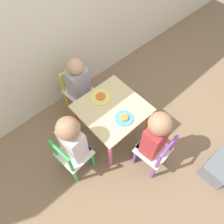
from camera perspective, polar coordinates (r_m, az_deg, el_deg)
name	(u,v)px	position (r m, az deg, el deg)	size (l,w,h in m)	color
ground_plane	(112,132)	(2.30, 0.00, -5.31)	(6.00, 6.00, 0.00)	#7F664C
kids_table	(112,112)	(1.97, 0.00, -0.05)	(0.55, 0.55, 0.45)	beige
chair_yellow	(78,91)	(2.31, -8.97, 5.46)	(0.27, 0.27, 0.52)	silver
chair_purple	(155,152)	(1.96, 11.15, -10.32)	(0.28, 0.28, 0.52)	silver
chair_green	(72,156)	(1.94, -10.30, -11.25)	(0.28, 0.28, 0.52)	silver
child_back	(80,84)	(2.15, -8.47, 7.36)	(0.21, 0.21, 0.71)	#4C608E
child_front	(154,136)	(1.77, 10.82, -6.29)	(0.21, 0.23, 0.79)	#38383D
child_left	(74,140)	(1.76, -9.94, -7.27)	(0.23, 0.21, 0.77)	#4C608E
plate_back	(101,97)	(1.97, -2.97, 3.95)	(0.19, 0.19, 0.03)	#EADB66
plate_front	(124,118)	(1.85, 3.17, -1.59)	(0.16, 0.16, 0.03)	#4C9EE0
storage_bin	(219,168)	(2.27, 26.11, -12.93)	(0.29, 0.21, 0.18)	slate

